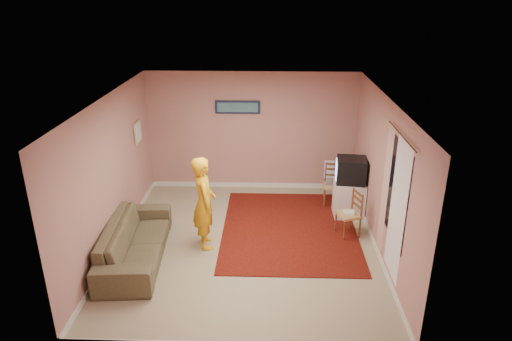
{
  "coord_description": "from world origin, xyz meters",
  "views": [
    {
      "loc": [
        0.4,
        -6.94,
        4.21
      ],
      "look_at": [
        0.15,
        0.6,
        1.17
      ],
      "focal_mm": 32.0,
      "sensor_mm": 36.0,
      "label": 1
    }
  ],
  "objects_px": {
    "chair_b": "(349,209)",
    "person": "(204,203)",
    "chair_a": "(334,181)",
    "tv_cabinet": "(349,199)",
    "crt_tv": "(351,170)",
    "sofa": "(135,241)"
  },
  "relations": [
    {
      "from": "person",
      "to": "crt_tv",
      "type": "bearing_deg",
      "value": -80.76
    },
    {
      "from": "chair_b",
      "to": "person",
      "type": "bearing_deg",
      "value": -99.87
    },
    {
      "from": "person",
      "to": "chair_a",
      "type": "bearing_deg",
      "value": -70.14
    },
    {
      "from": "person",
      "to": "chair_b",
      "type": "bearing_deg",
      "value": -95.47
    },
    {
      "from": "tv_cabinet",
      "to": "chair_a",
      "type": "height_order",
      "value": "chair_a"
    },
    {
      "from": "crt_tv",
      "to": "person",
      "type": "distance_m",
      "value": 2.92
    },
    {
      "from": "chair_a",
      "to": "person",
      "type": "height_order",
      "value": "person"
    },
    {
      "from": "tv_cabinet",
      "to": "chair_b",
      "type": "distance_m",
      "value": 0.8
    },
    {
      "from": "tv_cabinet",
      "to": "sofa",
      "type": "bearing_deg",
      "value": -155.89
    },
    {
      "from": "sofa",
      "to": "person",
      "type": "bearing_deg",
      "value": -71.18
    },
    {
      "from": "chair_a",
      "to": "tv_cabinet",
      "type": "bearing_deg",
      "value": -57.55
    },
    {
      "from": "tv_cabinet",
      "to": "person",
      "type": "height_order",
      "value": "person"
    },
    {
      "from": "tv_cabinet",
      "to": "chair_b",
      "type": "xyz_separation_m",
      "value": [
        -0.13,
        -0.77,
        0.16
      ]
    },
    {
      "from": "tv_cabinet",
      "to": "sofa",
      "type": "height_order",
      "value": "tv_cabinet"
    },
    {
      "from": "crt_tv",
      "to": "person",
      "type": "bearing_deg",
      "value": -149.54
    },
    {
      "from": "crt_tv",
      "to": "chair_a",
      "type": "height_order",
      "value": "crt_tv"
    },
    {
      "from": "tv_cabinet",
      "to": "chair_b",
      "type": "bearing_deg",
      "value": -99.3
    },
    {
      "from": "chair_a",
      "to": "chair_b",
      "type": "relative_size",
      "value": 0.98
    },
    {
      "from": "tv_cabinet",
      "to": "crt_tv",
      "type": "bearing_deg",
      "value": 174.11
    },
    {
      "from": "chair_a",
      "to": "sofa",
      "type": "height_order",
      "value": "chair_a"
    },
    {
      "from": "crt_tv",
      "to": "chair_a",
      "type": "bearing_deg",
      "value": 121.88
    },
    {
      "from": "chair_a",
      "to": "chair_b",
      "type": "bearing_deg",
      "value": -78.7
    }
  ]
}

